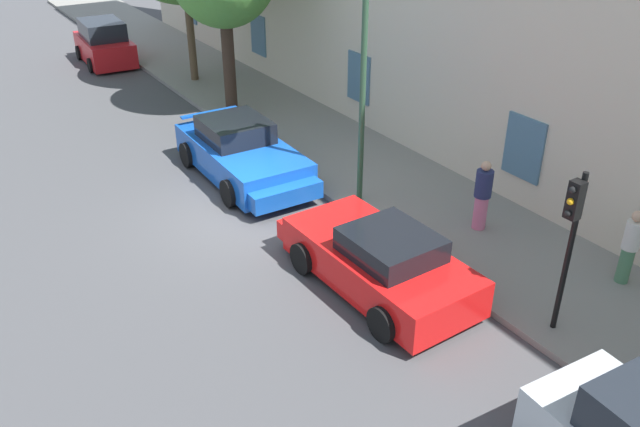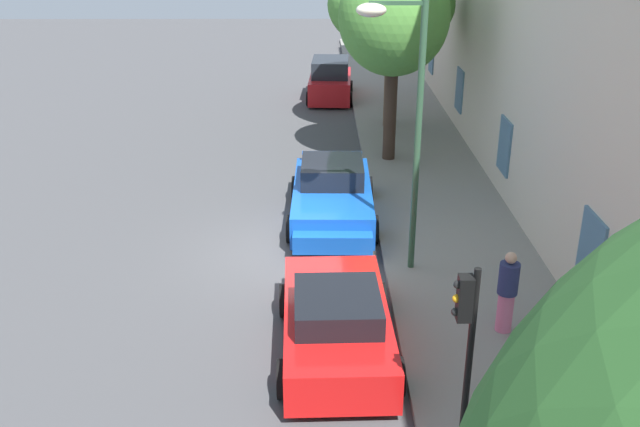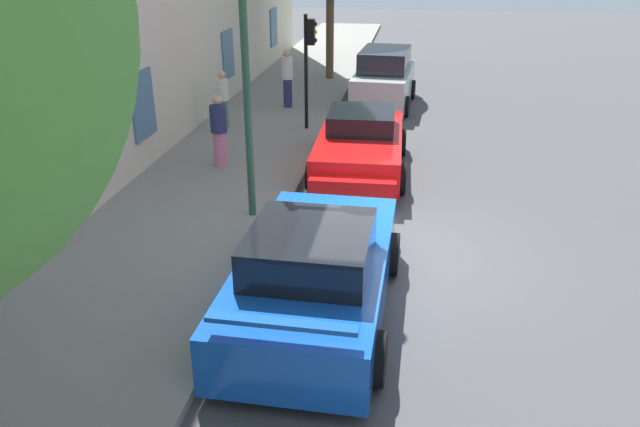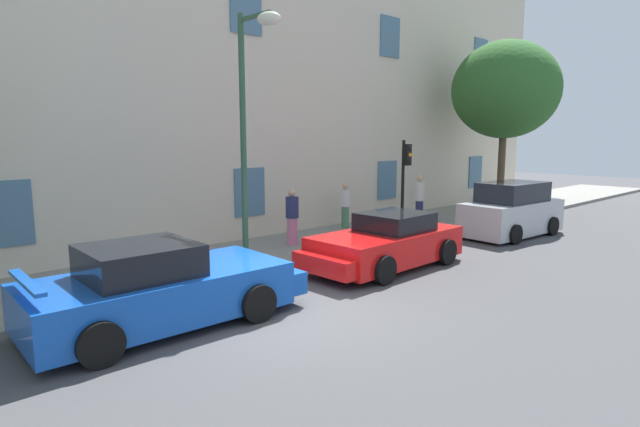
{
  "view_description": "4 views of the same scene",
  "coord_description": "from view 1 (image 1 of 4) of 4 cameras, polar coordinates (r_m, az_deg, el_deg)",
  "views": [
    {
      "loc": [
        12.52,
        -5.81,
        7.54
      ],
      "look_at": [
        2.25,
        0.79,
        0.85
      ],
      "focal_mm": 36.44,
      "sensor_mm": 36.0,
      "label": 1
    },
    {
      "loc": [
        15.3,
        0.58,
        7.55
      ],
      "look_at": [
        -0.66,
        0.69,
        0.73
      ],
      "focal_mm": 39.87,
      "sensor_mm": 36.0,
      "label": 2
    },
    {
      "loc": [
        -9.54,
        -0.23,
        5.04
      ],
      "look_at": [
        -0.37,
        1.2,
        0.88
      ],
      "focal_mm": 34.73,
      "sensor_mm": 36.0,
      "label": 3
    },
    {
      "loc": [
        -5.76,
        -7.27,
        3.33
      ],
      "look_at": [
        2.08,
        1.24,
        1.57
      ],
      "focal_mm": 28.61,
      "sensor_mm": 36.0,
      "label": 4
    }
  ],
  "objects": [
    {
      "name": "ground_plane",
      "position": [
        15.73,
        -6.87,
        -0.16
      ],
      "size": [
        80.0,
        80.0,
        0.0
      ],
      "primitive_type": "plane",
      "color": "#444447"
    },
    {
      "name": "sportscar_yellow_flank",
      "position": [
        12.91,
        4.8,
        -3.9
      ],
      "size": [
        4.61,
        2.22,
        1.37
      ],
      "color": "red",
      "rests_on": "ground"
    },
    {
      "name": "traffic_light",
      "position": [
        11.4,
        21.22,
        -1.09
      ],
      "size": [
        0.22,
        0.36,
        3.06
      ],
      "color": "black",
      "rests_on": "sidewalk"
    },
    {
      "name": "street_lamp",
      "position": [
        14.47,
        2.57,
        15.33
      ],
      "size": [
        0.44,
        1.42,
        5.91
      ],
      "color": "#2D5138",
      "rests_on": "sidewalk"
    },
    {
      "name": "hatchback_parked",
      "position": [
        29.2,
        -18.41,
        13.93
      ],
      "size": [
        3.8,
        2.08,
        1.75
      ],
      "color": "red",
      "rests_on": "ground"
    },
    {
      "name": "pedestrian_admiring",
      "position": [
        14.87,
        14.08,
        1.6
      ],
      "size": [
        0.51,
        0.51,
        1.65
      ],
      "color": "pink",
      "rests_on": "sidewalk"
    },
    {
      "name": "sportscar_red_lead",
      "position": [
        17.3,
        -6.67,
        5.04
      ],
      "size": [
        4.89,
        2.32,
        1.5
      ],
      "color": "#144CB2",
      "rests_on": "ground"
    },
    {
      "name": "pedestrian_bystander",
      "position": [
        13.93,
        25.57,
        -2.61
      ],
      "size": [
        0.4,
        0.4,
        1.58
      ],
      "color": "#4C7F59",
      "rests_on": "sidewalk"
    },
    {
      "name": "sidewalk",
      "position": [
        17.56,
        4.8,
        3.44
      ],
      "size": [
        60.0,
        3.66,
        0.14
      ],
      "primitive_type": "cube",
      "color": "gray",
      "rests_on": "ground"
    }
  ]
}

